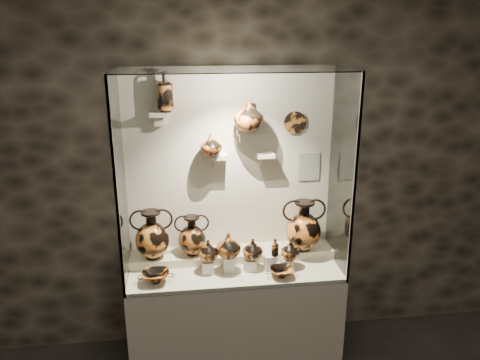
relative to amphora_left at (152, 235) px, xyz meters
name	(u,v)px	position (x,y,z in m)	size (l,w,h in m)	color
wall_back	(230,165)	(0.65, 0.19, 0.50)	(5.00, 0.02, 3.20)	black
plinth	(235,314)	(0.65, -0.13, -0.70)	(1.70, 0.60, 0.80)	beige
front_tier	(235,269)	(0.65, -0.13, -0.29)	(1.68, 0.58, 0.03)	beige
rear_tier	(232,256)	(0.65, 0.05, -0.25)	(1.70, 0.25, 0.10)	beige
back_panel	(230,165)	(0.65, 0.19, 0.50)	(1.70, 0.03, 1.60)	beige
glass_front	(239,190)	(0.65, -0.42, 0.50)	(1.70, 0.01, 1.60)	white
glass_left	(120,181)	(-0.20, -0.13, 0.50)	(0.01, 0.60, 1.60)	white
glass_right	(342,173)	(1.49, -0.13, 0.50)	(0.01, 0.60, 1.60)	white
glass_top	(234,69)	(0.65, -0.13, 1.29)	(1.70, 0.60, 0.01)	white
frame_post_left	(116,195)	(-0.19, -0.42, 0.50)	(0.02, 0.02, 1.60)	gray
frame_post_right	(355,184)	(1.49, -0.42, 0.50)	(0.02, 0.02, 1.60)	gray
pedestal_a	(208,267)	(0.43, -0.18, -0.22)	(0.09, 0.09, 0.10)	silver
pedestal_b	(229,264)	(0.60, -0.18, -0.21)	(0.09, 0.09, 0.13)	silver
pedestal_c	(250,265)	(0.77, -0.18, -0.23)	(0.09, 0.09, 0.09)	silver
pedestal_d	(270,262)	(0.93, -0.18, -0.21)	(0.09, 0.09, 0.12)	silver
pedestal_e	(287,263)	(1.07, -0.18, -0.23)	(0.09, 0.09, 0.08)	silver
bracket_ul	(159,114)	(0.10, 0.11, 0.95)	(0.14, 0.12, 0.04)	beige
bracket_ca	(218,156)	(0.55, 0.11, 0.60)	(0.14, 0.12, 0.04)	beige
bracket_cb	(243,131)	(0.75, 0.11, 0.80)	(0.10, 0.12, 0.04)	beige
bracket_cc	(265,155)	(0.93, 0.11, 0.60)	(0.14, 0.12, 0.04)	beige
amphora_left	(152,235)	(0.00, 0.00, 0.00)	(0.33, 0.33, 0.41)	orange
amphora_mid	(192,235)	(0.32, 0.02, -0.04)	(0.27, 0.27, 0.34)	#AD521E
amphora_right	(304,226)	(1.24, -0.01, 0.01)	(0.35, 0.35, 0.43)	orange
jug_a	(208,250)	(0.44, -0.16, -0.09)	(0.16, 0.16, 0.17)	orange
jug_b	(228,245)	(0.59, -0.18, -0.04)	(0.19, 0.19, 0.20)	#AD521E
jug_c	(253,249)	(0.79, -0.16, -0.10)	(0.16, 0.16, 0.17)	orange
jug_e	(290,250)	(1.09, -0.18, -0.12)	(0.15, 0.15, 0.16)	orange
lekythos_small	(275,247)	(0.96, -0.19, -0.07)	(0.07, 0.07, 0.16)	#AD521E
kylix_left	(156,276)	(0.03, -0.28, -0.22)	(0.26, 0.22, 0.11)	#AD521E
kylix_right	(282,272)	(0.99, -0.32, -0.23)	(0.23, 0.19, 0.09)	orange
lekythos_tall	(165,90)	(0.15, 0.10, 1.13)	(0.13, 0.13, 0.33)	orange
ovoid_vase_a	(211,145)	(0.49, 0.08, 0.70)	(0.17, 0.17, 0.18)	#AD521E
ovoid_vase_b	(249,115)	(0.78, 0.05, 0.93)	(0.23, 0.23, 0.24)	#AD521E
wall_plate	(295,123)	(1.18, 0.16, 0.84)	(0.18, 0.18, 0.02)	#B16123
info_placard	(309,167)	(1.31, 0.17, 0.47)	(0.18, 0.01, 0.24)	beige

